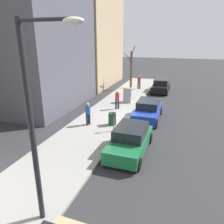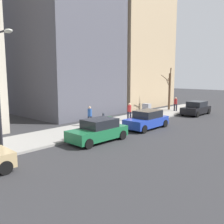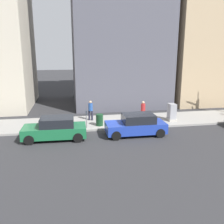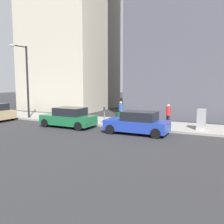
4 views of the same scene
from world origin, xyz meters
name	(u,v)px [view 1 (image 1 of 4)]	position (x,y,z in m)	size (l,w,h in m)	color
ground_plane	(130,120)	(0.00, 0.00, 0.00)	(120.00, 120.00, 0.00)	#2B2B2D
sidewalk	(106,116)	(2.00, 0.00, 0.07)	(4.00, 36.00, 0.15)	gray
parked_car_black	(161,86)	(-1.26, -10.34, 0.74)	(1.93, 4.21, 1.52)	black
parked_car_blue	(148,110)	(-1.29, -0.54, 0.74)	(1.92, 4.20, 1.52)	#1E389E
parked_car_green	(130,140)	(-1.21, 5.08, 0.74)	(2.02, 4.25, 1.52)	#196038
parking_meter	(114,119)	(0.45, 2.86, 0.98)	(0.14, 0.10, 1.35)	slate
utility_box	(128,95)	(1.30, -4.29, 0.85)	(0.83, 0.61, 1.43)	#A8A399
streetlamp	(37,114)	(0.28, 10.82, 4.02)	(1.97, 0.32, 6.50)	black
bare_tree	(131,68)	(2.60, -11.09, 2.58)	(1.45, 0.99, 5.16)	brown
trash_bin	(112,119)	(0.90, 1.82, 0.60)	(0.56, 0.56, 0.90)	#14381E
pedestrian_near_meter	(139,81)	(1.44, -10.60, 1.09)	(0.36, 0.36, 1.66)	#1E1E2D
pedestrian_midblock	(117,99)	(1.64, -1.90, 1.09)	(0.36, 0.36, 1.66)	#1E1E2D
pedestrian_far_corner	(88,112)	(2.55, 2.36, 1.09)	(0.36, 0.39, 1.66)	#1E1E2D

